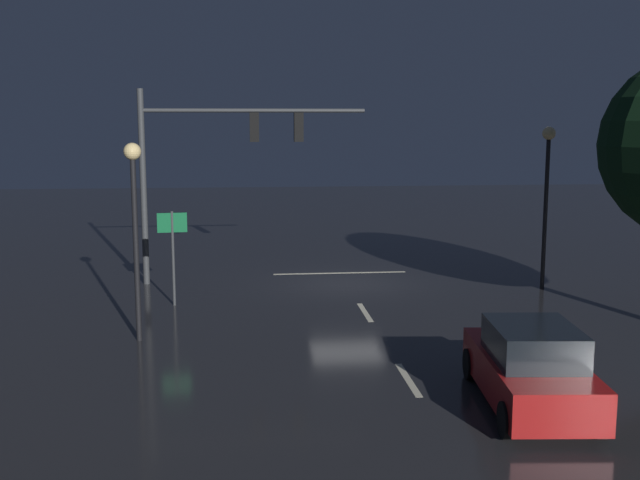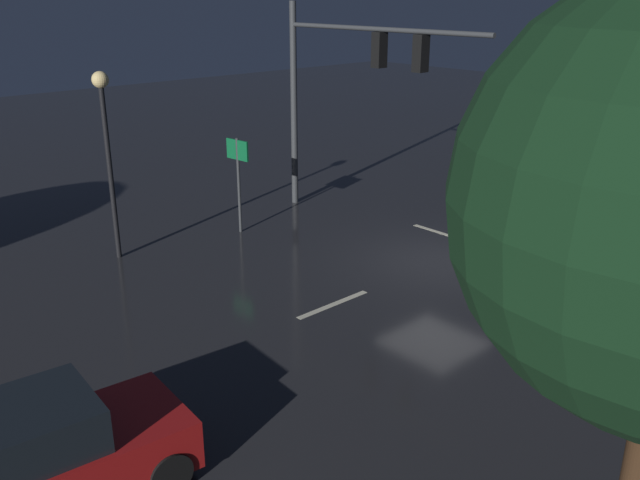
% 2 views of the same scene
% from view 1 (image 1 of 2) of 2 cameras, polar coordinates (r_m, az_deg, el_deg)
% --- Properties ---
extents(ground_plane, '(80.00, 80.00, 0.00)m').
position_cam_1_polar(ground_plane, '(26.66, 2.03, -3.32)').
color(ground_plane, '#232326').
extents(traffic_signal_assembly, '(7.79, 0.47, 6.74)m').
position_cam_1_polar(traffic_signal_assembly, '(26.62, -7.91, 6.70)').
color(traffic_signal_assembly, '#383A3D').
rests_on(traffic_signal_assembly, ground_plane).
extents(lane_dash_far, '(0.16, 2.20, 0.01)m').
position_cam_1_polar(lane_dash_far, '(22.81, 3.40, -5.43)').
color(lane_dash_far, beige).
rests_on(lane_dash_far, ground_plane).
extents(lane_dash_mid, '(0.16, 2.20, 0.01)m').
position_cam_1_polar(lane_dash_mid, '(17.16, 6.63, -10.35)').
color(lane_dash_mid, beige).
rests_on(lane_dash_mid, ground_plane).
extents(stop_bar, '(5.00, 0.16, 0.01)m').
position_cam_1_polar(stop_bar, '(28.57, 1.50, -2.48)').
color(stop_bar, beige).
rests_on(stop_bar, ground_plane).
extents(car_approaching, '(2.24, 4.49, 1.70)m').
position_cam_1_polar(car_approaching, '(15.86, 15.50, -9.23)').
color(car_approaching, maroon).
rests_on(car_approaching, ground_plane).
extents(street_lamp_left_kerb, '(0.44, 0.44, 5.47)m').
position_cam_1_polar(street_lamp_left_kerb, '(26.49, 16.67, 4.51)').
color(street_lamp_left_kerb, black).
rests_on(street_lamp_left_kerb, ground_plane).
extents(street_lamp_right_kerb, '(0.44, 0.44, 5.12)m').
position_cam_1_polar(street_lamp_right_kerb, '(19.80, -13.77, 2.65)').
color(street_lamp_right_kerb, black).
rests_on(street_lamp_right_kerb, ground_plane).
extents(route_sign, '(0.90, 0.15, 2.94)m').
position_cam_1_polar(route_sign, '(23.66, -11.01, 0.15)').
color(route_sign, '#383A3D').
rests_on(route_sign, ground_plane).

